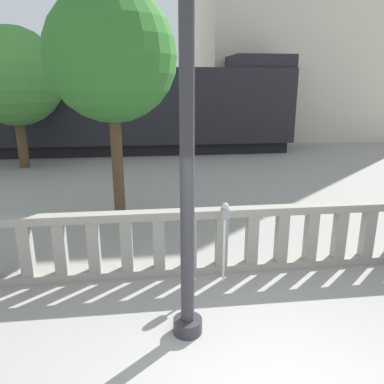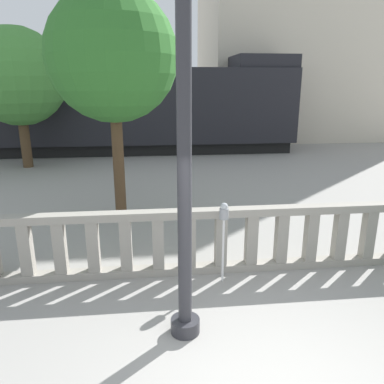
% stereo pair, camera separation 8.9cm
% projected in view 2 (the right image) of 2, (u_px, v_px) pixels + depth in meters
% --- Properties ---
extents(balustrade, '(14.24, 0.24, 1.20)m').
position_uv_depth(balustrade, '(221.00, 240.00, 6.70)').
color(balustrade, gray).
rests_on(balustrade, ground).
extents(lamppost, '(0.40, 0.40, 6.00)m').
position_uv_depth(lamppost, '(184.00, 125.00, 4.39)').
color(lamppost, '#2D2D33').
rests_on(lamppost, ground).
extents(parking_meter, '(0.15, 0.15, 1.43)m').
position_uv_depth(parking_meter, '(224.00, 220.00, 6.22)').
color(parking_meter, silver).
rests_on(parking_meter, ground).
extents(train_near, '(19.12, 3.02, 4.59)m').
position_uv_depth(train_near, '(99.00, 109.00, 17.97)').
color(train_near, black).
rests_on(train_near, ground).
extents(building_block, '(12.32, 8.67, 15.71)m').
position_uv_depth(building_block, '(305.00, 7.00, 23.19)').
color(building_block, beige).
rests_on(building_block, ground).
extents(tree_left, '(3.72, 3.72, 5.41)m').
position_uv_depth(tree_left, '(17.00, 77.00, 14.37)').
color(tree_left, '#4C3823').
rests_on(tree_left, ground).
extents(tree_right, '(2.98, 2.98, 5.40)m').
position_uv_depth(tree_right, '(113.00, 57.00, 8.44)').
color(tree_right, '#4C3823').
rests_on(tree_right, ground).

